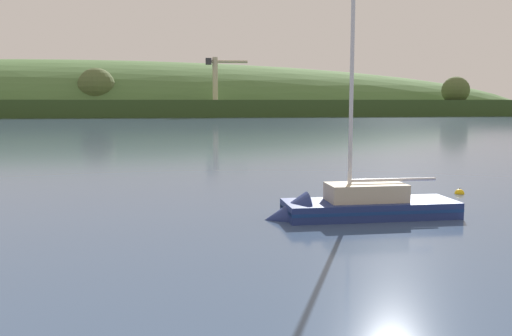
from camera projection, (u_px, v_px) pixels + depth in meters
The scene contains 4 objects.
far_shoreline_hill at pixel (71, 113), 228.34m from camera, with size 523.15×129.83×44.12m.
dockside_crane at pixel (216, 88), 192.44m from camera, with size 14.49×4.08×20.31m.
sailboat_far_left at pixel (350, 213), 25.69m from camera, with size 9.13×3.12×14.60m.
mooring_buoy_foreground at pixel (459, 194), 32.22m from camera, with size 0.55×0.55×0.63m.
Camera 1 is at (-4.18, 11.67, 5.37)m, focal length 38.96 mm.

